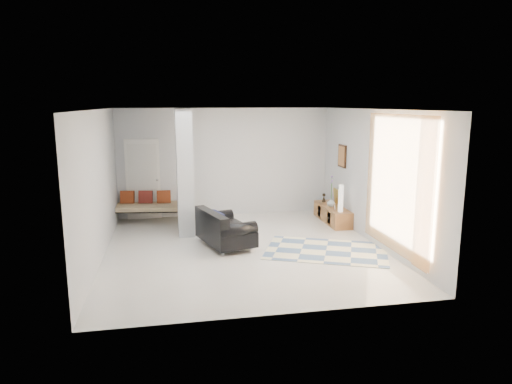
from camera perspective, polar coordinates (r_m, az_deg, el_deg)
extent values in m
plane|color=beige|center=(9.36, -1.52, -7.11)|extent=(6.00, 6.00, 0.00)
plane|color=white|center=(8.90, -1.61, 10.29)|extent=(6.00, 6.00, 0.00)
plane|color=silver|center=(11.96, -3.90, 3.73)|extent=(6.00, 0.00, 6.00)
plane|color=silver|center=(6.15, 2.99, -3.24)|extent=(6.00, 0.00, 6.00)
plane|color=silver|center=(9.01, -19.10, 0.74)|extent=(0.00, 6.00, 6.00)
plane|color=silver|center=(9.85, 14.44, 1.83)|extent=(0.00, 6.00, 6.00)
cube|color=#B1B5B9|center=(10.50, -8.94, 2.60)|extent=(0.35, 1.20, 2.80)
cube|color=white|center=(11.91, -13.94, 1.55)|extent=(0.85, 0.06, 2.04)
plane|color=#F19C3F|center=(8.79, 17.16, 0.95)|extent=(0.00, 2.55, 2.55)
cube|color=#331B0D|center=(11.35, 10.72, 4.44)|extent=(0.04, 0.45, 0.55)
cube|color=brown|center=(11.53, 9.54, -2.75)|extent=(0.45, 1.61, 0.40)
cube|color=#331B0D|center=(11.13, 9.14, -3.23)|extent=(0.02, 0.21, 0.28)
cube|color=#331B0D|center=(11.78, 7.95, -2.40)|extent=(0.02, 0.21, 0.28)
cube|color=gold|center=(11.71, 10.05, -0.54)|extent=(0.09, 0.32, 0.40)
cube|color=silver|center=(11.11, 9.73, -1.90)|extent=(0.04, 0.10, 0.12)
cylinder|color=silver|center=(8.94, -4.14, -7.68)|extent=(0.05, 0.05, 0.10)
cylinder|color=silver|center=(9.94, -6.78, -5.80)|extent=(0.05, 0.05, 0.10)
cylinder|color=silver|center=(9.19, -0.56, -7.12)|extent=(0.05, 0.05, 0.10)
cylinder|color=silver|center=(10.17, -3.49, -5.35)|extent=(0.05, 0.05, 0.10)
cube|color=black|center=(9.49, -3.81, -5.29)|extent=(1.19, 1.55, 0.30)
cube|color=black|center=(9.29, -5.59, -3.58)|extent=(0.59, 1.37, 0.36)
cylinder|color=black|center=(8.93, -2.34, -4.79)|extent=(0.83, 0.50, 0.28)
cylinder|color=black|center=(9.93, -5.16, -3.20)|extent=(0.83, 0.50, 0.28)
cube|color=black|center=(9.33, -4.91, -3.37)|extent=(0.28, 0.52, 0.31)
cylinder|color=black|center=(11.53, -17.96, -3.13)|extent=(0.04, 0.04, 0.40)
cylinder|color=black|center=(11.19, -8.29, -3.13)|extent=(0.04, 0.04, 0.40)
cylinder|color=black|center=(12.30, -17.01, -2.22)|extent=(0.04, 0.04, 0.40)
cylinder|color=black|center=(11.97, -7.95, -2.18)|extent=(0.04, 0.04, 0.40)
cube|color=#C0B58C|center=(11.67, -12.90, -1.80)|extent=(2.06, 1.09, 0.12)
cube|color=maroon|center=(11.89, -15.79, -0.62)|extent=(0.36, 0.21, 0.33)
cube|color=maroon|center=(11.80, -13.63, -0.60)|extent=(0.36, 0.21, 0.33)
cube|color=maroon|center=(11.72, -11.45, -0.58)|extent=(0.36, 0.21, 0.33)
cube|color=beige|center=(9.33, 8.76, -7.26)|extent=(2.80, 2.38, 0.01)
cylinder|color=silver|center=(10.89, 10.56, -0.79)|extent=(0.12, 0.12, 0.64)
imported|color=silver|center=(11.43, 9.36, -1.29)|extent=(0.21, 0.21, 0.21)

